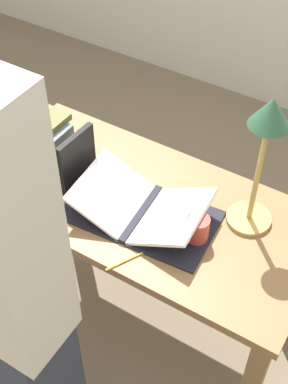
# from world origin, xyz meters

# --- Properties ---
(ground_plane) EXTENTS (12.00, 12.00, 0.00)m
(ground_plane) POSITION_xyz_m (0.00, 0.00, 0.00)
(ground_plane) COLOR #70604C
(reading_desk) EXTENTS (1.25, 0.60, 0.75)m
(reading_desk) POSITION_xyz_m (0.00, 0.00, 0.63)
(reading_desk) COLOR brown
(reading_desk) RESTS_ON ground_plane
(open_book) EXTENTS (0.54, 0.33, 0.12)m
(open_book) POSITION_xyz_m (0.02, -0.06, 0.79)
(open_book) COLOR black
(open_book) RESTS_ON reading_desk
(book_stack_tall) EXTENTS (0.23, 0.32, 0.19)m
(book_stack_tall) POSITION_xyz_m (-0.44, -0.06, 0.85)
(book_stack_tall) COLOR tan
(book_stack_tall) RESTS_ON reading_desk
(book_standing_upright) EXTENTS (0.03, 0.18, 0.22)m
(book_standing_upright) POSITION_xyz_m (-0.25, -0.04, 0.86)
(book_standing_upright) COLOR black
(book_standing_upright) RESTS_ON reading_desk
(reading_lamp) EXTENTS (0.15, 0.15, 0.51)m
(reading_lamp) POSITION_xyz_m (0.35, 0.12, 1.11)
(reading_lamp) COLOR tan
(reading_lamp) RESTS_ON reading_desk
(coffee_mug) EXTENTS (0.08, 0.11, 0.10)m
(coffee_mug) POSITION_xyz_m (0.24, -0.05, 0.80)
(coffee_mug) COLOR #B74238
(coffee_mug) RESTS_ON reading_desk
(pencil) EXTENTS (0.08, 0.14, 0.01)m
(pencil) POSITION_xyz_m (0.09, -0.25, 0.76)
(pencil) COLOR gold
(pencil) RESTS_ON reading_desk
(person_reader) EXTENTS (0.36, 0.22, 1.82)m
(person_reader) POSITION_xyz_m (-0.04, -0.65, 0.91)
(person_reader) COLOR #2D3342
(person_reader) RESTS_ON ground_plane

